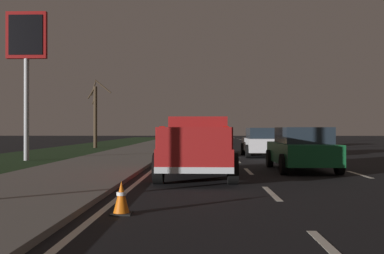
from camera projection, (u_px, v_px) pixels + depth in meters
name	position (u px, v px, depth m)	size (l,w,h in m)	color
ground	(259.00, 154.00, 28.06)	(144.00, 144.00, 0.00)	black
sidewalk_shoulder	(135.00, 153.00, 28.25)	(108.00, 4.00, 0.12)	slate
grass_verge	(52.00, 153.00, 28.37)	(108.00, 6.00, 0.01)	#1E3819
lane_markings	(207.00, 152.00, 30.57)	(108.00, 7.04, 0.01)	silver
pickup_truck	(198.00, 147.00, 14.73)	(5.46, 2.36, 1.87)	maroon
sedan_tan	(203.00, 141.00, 26.46)	(4.44, 2.09, 1.54)	#9E845B
sedan_white	(262.00, 142.00, 25.40)	(4.40, 2.02, 1.54)	silver
sedan_green	(302.00, 149.00, 16.61)	(4.42, 2.05, 1.54)	#14592D
sedan_silver	(283.00, 137.00, 39.33)	(4.44, 2.09, 1.54)	#B2B5BA
gas_price_sign	(26.00, 49.00, 22.00)	(0.27, 1.90, 6.98)	#99999E
bare_tree_far	(95.00, 114.00, 36.62)	(1.33, 1.86, 5.32)	#423323
traffic_cone_near	(121.00, 198.00, 8.16)	(0.36, 0.36, 0.58)	black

